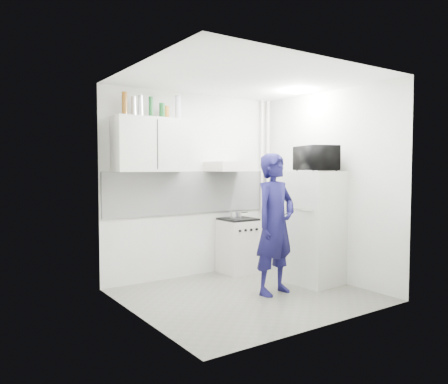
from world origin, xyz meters
TOP-DOWN VIEW (x-y plane):
  - floor at (0.00, 0.00)m, footprint 2.80×2.80m
  - ceiling at (0.00, 0.00)m, footprint 2.80×2.80m
  - wall_back at (0.00, 1.25)m, footprint 2.80×0.00m
  - wall_left at (-1.40, 0.00)m, footprint 0.00×2.60m
  - wall_right at (1.40, 0.00)m, footprint 0.00×2.60m
  - person at (0.33, -0.12)m, footprint 0.69×0.51m
  - stove at (0.59, 1.00)m, footprint 0.49×0.49m
  - fridge at (1.10, -0.06)m, footprint 0.67×0.67m
  - stove_top at (0.59, 1.00)m, footprint 0.47×0.47m
  - saucepan at (0.57, 1.03)m, footprint 0.17×0.17m
  - microwave at (1.10, -0.06)m, footprint 0.70×0.58m
  - bottle_a at (-1.11, 1.07)m, footprint 0.07×0.07m
  - bottle_b at (-0.99, 1.07)m, footprint 0.06×0.06m
  - bottle_c at (-0.90, 1.07)m, footprint 0.07×0.07m
  - bottle_d at (-0.75, 1.07)m, footprint 0.06×0.06m
  - canister_a at (-0.59, 1.07)m, footprint 0.08×0.08m
  - canister_b at (-0.54, 1.07)m, footprint 0.09×0.09m
  - bottle_e at (-0.36, 1.07)m, footprint 0.08×0.08m
  - upper_cabinet at (-0.75, 1.07)m, footprint 1.00×0.35m
  - range_hood at (0.45, 1.00)m, footprint 0.60×0.50m
  - backsplash at (0.00, 1.24)m, footprint 2.74×0.03m
  - pipe_a at (1.30, 1.17)m, footprint 0.05×0.05m
  - pipe_b at (1.18, 1.17)m, footprint 0.04×0.04m
  - ceiling_spot_fixture at (1.00, 0.20)m, footprint 0.10×0.10m

SIDE VIEW (x-z plane):
  - floor at x=0.00m, z-range 0.00..0.00m
  - stove at x=0.59m, z-range 0.00..0.78m
  - fridge at x=1.10m, z-range 0.00..1.51m
  - stove_top at x=0.59m, z-range 0.78..0.81m
  - saucepan at x=0.57m, z-range 0.81..0.90m
  - person at x=0.33m, z-range 0.00..1.73m
  - backsplash at x=0.00m, z-range 0.90..1.50m
  - wall_left at x=-1.40m, z-range 0.00..2.60m
  - wall_right at x=1.40m, z-range 0.00..2.60m
  - pipe_a at x=1.30m, z-range 0.00..2.60m
  - pipe_b at x=1.18m, z-range 0.00..2.60m
  - wall_back at x=0.00m, z-range -0.10..2.70m
  - range_hood at x=0.45m, z-range 1.50..1.64m
  - microwave at x=1.10m, z-range 1.51..1.84m
  - upper_cabinet at x=-0.75m, z-range 1.50..2.20m
  - canister_b at x=-0.54m, z-range 2.20..2.37m
  - canister_a at x=-0.59m, z-range 2.20..2.40m
  - bottle_b at x=-0.99m, z-range 2.20..2.45m
  - bottle_d at x=-0.75m, z-range 2.20..2.47m
  - bottle_c at x=-0.90m, z-range 2.20..2.47m
  - bottle_a at x=-1.11m, z-range 2.20..2.50m
  - bottle_e at x=-0.36m, z-range 2.20..2.52m
  - ceiling_spot_fixture at x=1.00m, z-range 2.56..2.58m
  - ceiling at x=0.00m, z-range 2.60..2.60m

